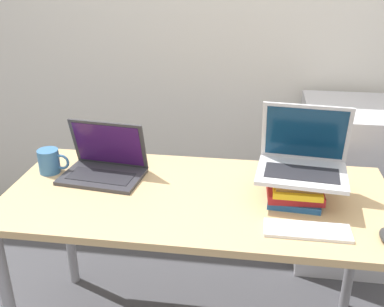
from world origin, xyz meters
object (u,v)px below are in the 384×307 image
(mug, at_px, (50,161))
(wireless_keyboard, at_px, (307,230))
(laptop_left, at_px, (104,165))
(book_stack, at_px, (295,186))
(laptop_on_books, at_px, (303,160))
(mini_fridge, at_px, (346,183))

(mug, bearing_deg, wireless_keyboard, -16.34)
(wireless_keyboard, distance_m, mug, 1.14)
(laptop_left, distance_m, book_stack, 0.82)
(laptop_left, distance_m, laptop_on_books, 0.84)
(laptop_left, xyz_separation_m, mug, (-0.25, -0.00, 0.01))
(mug, bearing_deg, laptop_left, 0.91)
(book_stack, distance_m, wireless_keyboard, 0.25)
(laptop_left, bearing_deg, mini_fridge, 30.15)
(book_stack, height_order, laptop_on_books, laptop_on_books)
(mini_fridge, bearing_deg, wireless_keyboard, -108.42)
(laptop_on_books, height_order, mug, laptop_on_books)
(laptop_on_books, bearing_deg, wireless_keyboard, -87.70)
(book_stack, xyz_separation_m, mini_fridge, (0.37, 0.77, -0.36))
(laptop_on_books, bearing_deg, mug, 176.51)
(laptop_left, xyz_separation_m, laptop_on_books, (0.83, -0.07, 0.12))
(book_stack, relative_size, mug, 1.96)
(laptop_left, height_order, laptop_on_books, laptop_on_books)
(book_stack, height_order, mug, book_stack)
(laptop_left, bearing_deg, wireless_keyboard, -21.03)
(book_stack, xyz_separation_m, laptop_on_books, (0.02, 0.01, 0.11))
(laptop_on_books, height_order, wireless_keyboard, laptop_on_books)
(laptop_on_books, distance_m, mug, 1.09)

